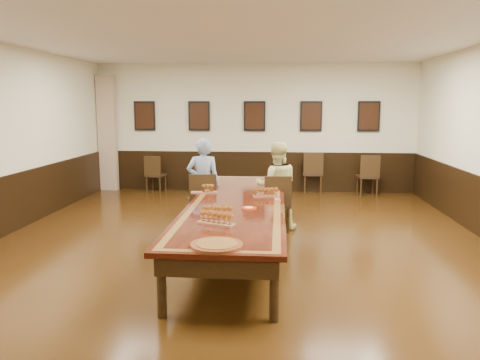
# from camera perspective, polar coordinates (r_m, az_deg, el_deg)

# --- Properties ---
(floor) EXTENTS (8.00, 10.00, 0.02)m
(floor) POSITION_cam_1_polar(r_m,az_deg,el_deg) (7.18, -0.33, -8.62)
(floor) COLOR black
(floor) RESTS_ON ground
(ceiling) EXTENTS (8.00, 10.00, 0.02)m
(ceiling) POSITION_cam_1_polar(r_m,az_deg,el_deg) (6.91, -0.36, 17.70)
(ceiling) COLOR white
(ceiling) RESTS_ON floor
(wall_back) EXTENTS (8.00, 0.02, 3.20)m
(wall_back) POSITION_cam_1_polar(r_m,az_deg,el_deg) (11.85, 1.79, 6.35)
(wall_back) COLOR beige
(wall_back) RESTS_ON floor
(wall_front) EXTENTS (8.00, 0.02, 3.20)m
(wall_front) POSITION_cam_1_polar(r_m,az_deg,el_deg) (1.99, -13.25, -8.29)
(wall_front) COLOR beige
(wall_front) RESTS_ON floor
(chair_man) EXTENTS (0.53, 0.57, 1.00)m
(chair_man) POSITION_cam_1_polar(r_m,az_deg,el_deg) (8.32, -4.49, -2.52)
(chair_man) COLOR black
(chair_man) RESTS_ON floor
(chair_woman) EXTENTS (0.50, 0.54, 0.99)m
(chair_woman) POSITION_cam_1_polar(r_m,az_deg,el_deg) (8.20, 4.51, -2.74)
(chair_woman) COLOR black
(chair_woman) RESTS_ON floor
(spare_chair_a) EXTENTS (0.50, 0.54, 0.93)m
(spare_chair_a) POSITION_cam_1_polar(r_m,az_deg,el_deg) (11.95, -10.22, 0.76)
(spare_chair_a) COLOR black
(spare_chair_a) RESTS_ON floor
(spare_chair_b) EXTENTS (0.41, 0.45, 0.85)m
(spare_chair_b) POSITION_cam_1_polar(r_m,az_deg,el_deg) (11.66, -4.52, 0.49)
(spare_chair_b) COLOR black
(spare_chair_b) RESTS_ON floor
(spare_chair_c) EXTENTS (0.49, 0.54, 1.03)m
(spare_chair_c) POSITION_cam_1_polar(r_m,az_deg,el_deg) (11.80, 8.80, 0.94)
(spare_chair_c) COLOR black
(spare_chair_c) RESTS_ON floor
(spare_chair_d) EXTENTS (0.49, 0.53, 0.99)m
(spare_chair_d) POSITION_cam_1_polar(r_m,az_deg,el_deg) (11.73, 15.29, 0.58)
(spare_chair_d) COLOR black
(spare_chair_d) RESTS_ON floor
(person_man) EXTENTS (0.63, 0.46, 1.60)m
(person_man) POSITION_cam_1_polar(r_m,az_deg,el_deg) (8.37, -4.50, -0.36)
(person_man) COLOR #4471AB
(person_man) RESTS_ON floor
(person_woman) EXTENTS (0.82, 0.66, 1.55)m
(person_woman) POSITION_cam_1_polar(r_m,az_deg,el_deg) (8.25, 4.47, -0.70)
(person_woman) COLOR #ECE793
(person_woman) RESTS_ON floor
(pink_phone) EXTENTS (0.11, 0.15, 0.01)m
(pink_phone) POSITION_cam_1_polar(r_m,az_deg,el_deg) (7.14, 4.60, -2.40)
(pink_phone) COLOR #DE4A8F
(pink_phone) RESTS_ON conference_table
(curtain) EXTENTS (0.45, 0.18, 2.90)m
(curtain) POSITION_cam_1_polar(r_m,az_deg,el_deg) (12.44, -15.86, 5.45)
(curtain) COLOR tan
(curtain) RESTS_ON floor
(wainscoting) EXTENTS (8.00, 10.00, 1.00)m
(wainscoting) POSITION_cam_1_polar(r_m,az_deg,el_deg) (7.04, -0.33, -4.67)
(wainscoting) COLOR black
(wainscoting) RESTS_ON floor
(conference_table) EXTENTS (1.40, 5.00, 0.76)m
(conference_table) POSITION_cam_1_polar(r_m,az_deg,el_deg) (7.02, -0.33, -3.79)
(conference_table) COLOR black
(conference_table) RESTS_ON floor
(posters) EXTENTS (6.14, 0.04, 0.74)m
(posters) POSITION_cam_1_polar(r_m,az_deg,el_deg) (11.77, 1.78, 7.80)
(posters) COLOR black
(posters) RESTS_ON wall_back
(flight_a) EXTENTS (0.43, 0.17, 0.16)m
(flight_a) POSITION_cam_1_polar(r_m,az_deg,el_deg) (7.65, -4.23, -1.10)
(flight_a) COLOR brown
(flight_a) RESTS_ON conference_table
(flight_b) EXTENTS (0.42, 0.21, 0.15)m
(flight_b) POSITION_cam_1_polar(r_m,az_deg,el_deg) (7.35, 3.20, -1.53)
(flight_b) COLOR brown
(flight_b) RESTS_ON conference_table
(flight_c) EXTENTS (0.42, 0.13, 0.16)m
(flight_c) POSITION_cam_1_polar(r_m,az_deg,el_deg) (6.04, -2.82, -3.87)
(flight_c) COLOR brown
(flight_c) RESTS_ON conference_table
(flight_d) EXTENTS (0.49, 0.32, 0.17)m
(flight_d) POSITION_cam_1_polar(r_m,az_deg,el_deg) (5.65, -2.91, -4.70)
(flight_d) COLOR brown
(flight_d) RESTS_ON conference_table
(red_plate_grp) EXTENTS (0.22, 0.22, 0.03)m
(red_plate_grp) POSITION_cam_1_polar(r_m,az_deg,el_deg) (6.51, 1.09, -3.46)
(red_plate_grp) COLOR red
(red_plate_grp) RESTS_ON conference_table
(carved_platter) EXTENTS (0.60, 0.60, 0.04)m
(carved_platter) POSITION_cam_1_polar(r_m,az_deg,el_deg) (4.82, -2.86, -7.93)
(carved_platter) COLOR #5B2612
(carved_platter) RESTS_ON conference_table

